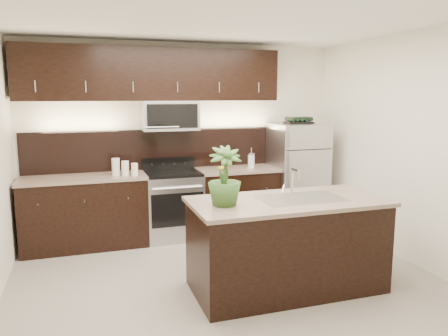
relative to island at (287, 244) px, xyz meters
name	(u,v)px	position (x,y,z in m)	size (l,w,h in m)	color
ground	(229,284)	(-0.53, 0.27, -0.47)	(4.50, 4.50, 0.00)	gray
room_walls	(220,124)	(-0.64, 0.23, 1.22)	(4.52, 4.02, 2.71)	silver
counter_run	(158,206)	(-0.98, 1.96, 0.00)	(3.51, 0.65, 0.94)	black
upper_fixtures	(155,83)	(-0.96, 2.11, 1.67)	(3.49, 0.40, 1.66)	black
island	(287,244)	(0.00, 0.00, 0.00)	(1.96, 0.96, 0.94)	black
sink_faucet	(301,197)	(0.15, 0.01, 0.48)	(0.84, 0.50, 0.28)	silver
refrigerator	(297,176)	(1.10, 1.90, 0.31)	(0.75, 0.68, 1.56)	#B2B2B7
wine_rack	(299,121)	(1.10, 1.90, 1.13)	(0.39, 0.24, 0.09)	black
plant	(225,176)	(-0.67, -0.02, 0.75)	(0.32, 0.32, 0.56)	#305522
canisters	(123,168)	(-1.45, 1.88, 0.57)	(0.33, 0.18, 0.23)	silver
french_press	(251,161)	(0.36, 1.91, 0.57)	(0.10, 0.10, 0.29)	silver
bananas	(219,168)	(-0.13, 1.88, 0.50)	(0.18, 0.14, 0.05)	gold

